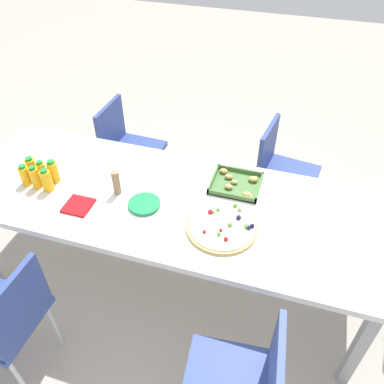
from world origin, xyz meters
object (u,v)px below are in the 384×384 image
at_px(juice_bottle_5, 53,171).
at_px(plate_stack, 144,204).
at_px(napkin_stack, 78,206).
at_px(juice_bottle_3, 32,168).
at_px(chair_near_left, 7,317).
at_px(juice_bottle_1, 35,177).
at_px(juice_bottle_4, 42,171).
at_px(cardboard_tube, 116,182).
at_px(chair_far_left, 126,145).
at_px(snack_tray, 237,184).
at_px(juice_bottle_0, 25,175).
at_px(chair_near_right, 244,383).
at_px(fruit_pizza, 222,227).
at_px(juice_bottle_2, 47,180).
at_px(chair_far_right, 280,168).
at_px(party_table, 167,206).

height_order(juice_bottle_5, plate_stack, juice_bottle_5).
relative_size(plate_stack, napkin_stack, 1.21).
bearing_deg(juice_bottle_3, chair_near_left, -70.35).
height_order(juice_bottle_1, juice_bottle_4, juice_bottle_1).
relative_size(juice_bottle_4, plate_stack, 0.73).
height_order(juice_bottle_1, cardboard_tube, cardboard_tube).
xyz_separation_m(chair_far_left, juice_bottle_4, (-0.15, -0.81, 0.32)).
bearing_deg(snack_tray, chair_near_left, -131.87).
bearing_deg(juice_bottle_0, chair_near_right, -24.12).
xyz_separation_m(juice_bottle_0, napkin_stack, (0.39, -0.09, -0.06)).
bearing_deg(juice_bottle_5, fruit_pizza, -4.86).
height_order(chair_near_right, juice_bottle_2, juice_bottle_2).
height_order(chair_near_right, cardboard_tube, cardboard_tube).
height_order(juice_bottle_0, juice_bottle_2, juice_bottle_2).
xyz_separation_m(chair_near_right, juice_bottle_0, (-1.47, 0.66, 0.32)).
height_order(chair_far_right, snack_tray, chair_far_right).
height_order(chair_near_right, snack_tray, chair_near_right).
distance_m(juice_bottle_5, cardboard_tube, 0.41).
bearing_deg(plate_stack, party_table, 42.27).
xyz_separation_m(juice_bottle_1, napkin_stack, (0.32, -0.08, -0.06)).
relative_size(chair_near_left, juice_bottle_5, 5.63).
distance_m(juice_bottle_0, snack_tray, 1.25).
distance_m(juice_bottle_0, juice_bottle_5, 0.16).
bearing_deg(plate_stack, chair_near_left, -123.43).
distance_m(juice_bottle_4, plate_stack, 0.67).
relative_size(chair_near_right, juice_bottle_2, 5.59).
bearing_deg(fruit_pizza, snack_tray, 90.30).
distance_m(juice_bottle_1, juice_bottle_2, 0.08).
distance_m(snack_tray, plate_stack, 0.56).
height_order(chair_near_right, napkin_stack, chair_near_right).
relative_size(chair_near_left, juice_bottle_3, 5.89).
relative_size(snack_tray, napkin_stack, 1.94).
distance_m(juice_bottle_4, snack_tray, 1.17).
bearing_deg(party_table, plate_stack, -137.73).
bearing_deg(napkin_stack, juice_bottle_5, 146.23).
bearing_deg(chair_near_right, juice_bottle_3, 58.53).
relative_size(juice_bottle_1, cardboard_tube, 0.97).
bearing_deg(juice_bottle_3, juice_bottle_0, -90.27).
xyz_separation_m(juice_bottle_5, plate_stack, (0.60, -0.05, -0.06)).
relative_size(juice_bottle_0, juice_bottle_3, 0.96).
relative_size(chair_near_right, juice_bottle_1, 5.59).
bearing_deg(chair_far_left, cardboard_tube, 25.16).
distance_m(juice_bottle_3, napkin_stack, 0.43).
xyz_separation_m(party_table, snack_tray, (0.36, 0.23, 0.07)).
bearing_deg(juice_bottle_5, juice_bottle_3, -178.77).
height_order(party_table, juice_bottle_2, juice_bottle_2).
xyz_separation_m(juice_bottle_0, fruit_pizza, (1.20, -0.02, -0.05)).
distance_m(chair_near_right, plate_stack, 1.04).
bearing_deg(juice_bottle_0, fruit_pizza, -0.78).
bearing_deg(chair_far_left, snack_tray, 64.22).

